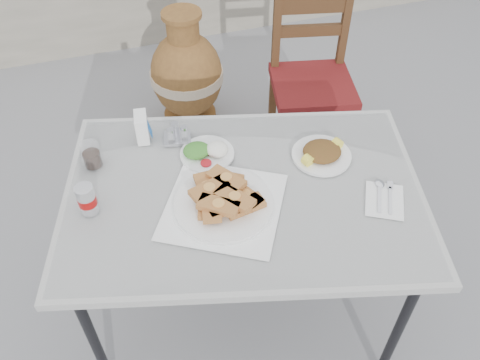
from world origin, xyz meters
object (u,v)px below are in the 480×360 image
object	(u,v)px
cafe_table	(244,200)
cola_glass	(92,156)
salad_rice_plate	(206,152)
pide_plate	(223,199)
napkin_holder	(142,127)
chair	(312,79)
soda_can	(87,199)
terracotta_urn	(187,76)
salad_chopped_plate	(322,153)
condiment_caddy	(177,135)

from	to	relation	value
cafe_table	cola_glass	world-z (taller)	cola_glass
salad_rice_plate	pide_plate	bearing A→B (deg)	-92.47
cola_glass	napkin_holder	world-z (taller)	napkin_holder
cola_glass	salad_rice_plate	bearing A→B (deg)	-10.44
pide_plate	chair	xyz separation A→B (m)	(0.81, 1.01, -0.32)
soda_can	cola_glass	bearing A→B (deg)	80.67
chair	terracotta_urn	size ratio (longest dim) A/B	1.27
cafe_table	terracotta_urn	world-z (taller)	cafe_table
cafe_table	salad_chopped_plate	bearing A→B (deg)	12.51
salad_rice_plate	condiment_caddy	size ratio (longest dim) A/B	1.71
cafe_table	terracotta_urn	xyz separation A→B (m)	(0.09, 1.43, -0.38)
soda_can	cola_glass	xyz separation A→B (m)	(0.04, 0.23, -0.01)
pide_plate	condiment_caddy	world-z (taller)	pide_plate
cafe_table	pide_plate	bearing A→B (deg)	-148.81
cafe_table	soda_can	distance (m)	0.57
pide_plate	cola_glass	distance (m)	0.55
cola_glass	terracotta_urn	size ratio (longest dim) A/B	0.13
terracotta_urn	salad_chopped_plate	bearing A→B (deg)	-79.26
pide_plate	salad_chopped_plate	distance (m)	0.46
salad_rice_plate	napkin_holder	size ratio (longest dim) A/B	1.85
napkin_holder	salad_rice_plate	bearing A→B (deg)	-31.52
pide_plate	salad_chopped_plate	bearing A→B (deg)	16.92
cafe_table	terracotta_urn	distance (m)	1.48
salad_chopped_plate	cola_glass	bearing A→B (deg)	165.40
chair	terracotta_urn	distance (m)	0.80
pide_plate	cafe_table	bearing A→B (deg)	31.19
salad_rice_plate	cola_glass	world-z (taller)	cola_glass
cola_glass	condiment_caddy	size ratio (longest dim) A/B	0.82
cola_glass	chair	bearing A→B (deg)	28.03
salad_rice_plate	terracotta_urn	bearing A→B (deg)	81.80
condiment_caddy	napkin_holder	bearing A→B (deg)	157.41
cafe_table	salad_rice_plate	xyz separation A→B (m)	(-0.08, 0.22, 0.08)
soda_can	terracotta_urn	xyz separation A→B (m)	(0.64, 1.36, -0.50)
salad_rice_plate	terracotta_urn	world-z (taller)	salad_rice_plate
soda_can	condiment_caddy	xyz separation A→B (m)	(0.38, 0.28, -0.03)
chair	pide_plate	bearing A→B (deg)	-116.16
cafe_table	salad_chopped_plate	distance (m)	0.36
pide_plate	salad_chopped_plate	world-z (taller)	pide_plate
cafe_table	pide_plate	distance (m)	0.15
cola_glass	terracotta_urn	world-z (taller)	cola_glass
cola_glass	terracotta_urn	xyz separation A→B (m)	(0.60, 1.13, -0.49)
soda_can	salad_rice_plate	bearing A→B (deg)	18.20
salad_rice_plate	salad_chopped_plate	world-z (taller)	salad_rice_plate
pide_plate	terracotta_urn	xyz separation A→B (m)	(0.19, 1.48, -0.48)
napkin_holder	chair	xyz separation A→B (m)	(1.02, 0.56, -0.35)
cola_glass	napkin_holder	xyz separation A→B (m)	(0.21, 0.10, 0.01)
salad_chopped_plate	soda_can	distance (m)	0.90
pide_plate	salad_chopped_plate	xyz separation A→B (m)	(0.44, 0.13, -0.02)
salad_chopped_plate	condiment_caddy	size ratio (longest dim) A/B	1.86
cafe_table	napkin_holder	distance (m)	0.51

